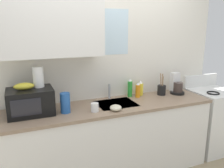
# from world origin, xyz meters

# --- Properties ---
(kitchen_wall_assembly) EXTENTS (3.23, 0.42, 2.50)m
(kitchen_wall_assembly) POSITION_xyz_m (-0.13, 0.31, 1.37)
(kitchen_wall_assembly) COLOR silver
(kitchen_wall_assembly) RESTS_ON ground
(counter_unit) EXTENTS (2.46, 0.63, 0.90)m
(counter_unit) POSITION_xyz_m (0.00, 0.00, 0.46)
(counter_unit) COLOR white
(counter_unit) RESTS_ON ground
(sink_faucet) EXTENTS (0.03, 0.03, 0.19)m
(sink_faucet) POSITION_xyz_m (0.06, 0.24, 0.99)
(sink_faucet) COLOR #B2B5BA
(sink_faucet) RESTS_ON counter_unit
(stove_range) EXTENTS (0.60, 0.60, 1.08)m
(stove_range) POSITION_xyz_m (1.58, 0.00, 0.46)
(stove_range) COLOR white
(stove_range) RESTS_ON ground
(microwave) EXTENTS (0.46, 0.35, 0.27)m
(microwave) POSITION_xyz_m (-0.90, 0.05, 1.04)
(microwave) COLOR black
(microwave) RESTS_ON counter_unit
(banana_bunch) EXTENTS (0.20, 0.11, 0.07)m
(banana_bunch) POSITION_xyz_m (-0.95, 0.05, 1.20)
(banana_bunch) COLOR gold
(banana_bunch) RESTS_ON microwave
(paper_towel_roll) EXTENTS (0.11, 0.11, 0.22)m
(paper_towel_roll) POSITION_xyz_m (-0.80, 0.10, 1.28)
(paper_towel_roll) COLOR white
(paper_towel_roll) RESTS_ON microwave
(coffee_maker) EXTENTS (0.19, 0.21, 0.28)m
(coffee_maker) POSITION_xyz_m (1.00, 0.11, 1.00)
(coffee_maker) COLOR black
(coffee_maker) RESTS_ON counter_unit
(dish_soap_bottle_green) EXTENTS (0.06, 0.06, 0.24)m
(dish_soap_bottle_green) POSITION_xyz_m (0.34, 0.22, 1.01)
(dish_soap_bottle_green) COLOR green
(dish_soap_bottle_green) RESTS_ON counter_unit
(dish_soap_bottle_orange) EXTENTS (0.06, 0.06, 0.20)m
(dish_soap_bottle_orange) POSITION_xyz_m (0.42, 0.15, 0.99)
(dish_soap_bottle_orange) COLOR orange
(dish_soap_bottle_orange) RESTS_ON counter_unit
(dish_soap_bottle_yellow) EXTENTS (0.07, 0.07, 0.20)m
(dish_soap_bottle_yellow) POSITION_xyz_m (0.50, 0.22, 0.99)
(dish_soap_bottle_yellow) COLOR yellow
(dish_soap_bottle_yellow) RESTS_ON counter_unit
(cereal_canister) EXTENTS (0.10, 0.10, 0.22)m
(cereal_canister) POSITION_xyz_m (-0.56, -0.05, 1.01)
(cereal_canister) COLOR #2659A5
(cereal_canister) RESTS_ON counter_unit
(mug_white) EXTENTS (0.08, 0.08, 0.09)m
(mug_white) POSITION_xyz_m (-0.26, -0.14, 0.95)
(mug_white) COLOR white
(mug_white) RESTS_ON counter_unit
(utensil_crock) EXTENTS (0.11, 0.11, 0.29)m
(utensil_crock) POSITION_xyz_m (0.77, 0.12, 0.97)
(utensil_crock) COLOR black
(utensil_crock) RESTS_ON counter_unit
(small_bowl) EXTENTS (0.13, 0.13, 0.06)m
(small_bowl) POSITION_xyz_m (-0.04, -0.20, 0.93)
(small_bowl) COLOR beige
(small_bowl) RESTS_ON counter_unit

